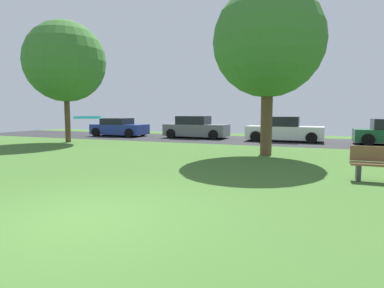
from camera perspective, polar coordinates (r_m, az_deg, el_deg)
name	(u,v)px	position (r m, az deg, el deg)	size (l,w,h in m)	color
ground_plane	(81,219)	(5.80, -19.21, -12.63)	(44.00, 44.00, 0.00)	#3D6628
road_strip	(256,140)	(20.54, 11.40, 0.65)	(44.00, 6.40, 0.01)	#28282B
birch_tree_lone	(268,42)	(13.90, 13.50, 17.34)	(4.51, 4.51, 6.90)	brown
oak_tree_left	(65,62)	(20.47, -21.75, 13.52)	(4.64, 4.64, 7.03)	brown
frisbee_disc	(88,118)	(3.35, -18.20, 4.53)	(0.38, 0.38, 0.03)	#2DB2E0
parked_car_blue	(119,128)	(24.30, -12.91, 2.86)	(4.06, 2.08, 1.33)	#233893
parked_car_grey	(196,128)	(22.01, 0.68, 2.89)	(4.33, 2.04, 1.51)	slate
parked_car_white	(283,130)	(20.25, 16.06, 2.40)	(4.52, 1.94, 1.51)	white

